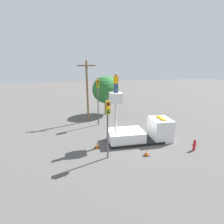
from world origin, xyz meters
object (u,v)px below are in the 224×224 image
at_px(traffic_cone_rear, 97,145).
at_px(traffic_cone_curbside, 147,153).
at_px(bucket_truck, 141,132).
at_px(traffic_light_across, 98,93).
at_px(worker, 116,83).
at_px(traffic_light_pole, 108,117).
at_px(utility_pole, 87,90).
at_px(tree_left_bg, 106,90).
at_px(fire_hydrant, 194,145).

xyz_separation_m(traffic_cone_rear, traffic_cone_curbside, (3.97, -2.19, -0.00)).
bearing_deg(bucket_truck, traffic_light_across, 123.68).
distance_m(worker, traffic_light_pole, 3.76).
distance_m(traffic_cone_rear, utility_pole, 8.82).
height_order(traffic_light_across, traffic_cone_rear, traffic_light_across).
relative_size(traffic_light_across, tree_left_bg, 1.02).
bearing_deg(traffic_cone_curbside, traffic_light_pole, 177.07).
bearing_deg(fire_hydrant, bucket_truck, 144.84).
height_order(bucket_truck, traffic_cone_curbside, bucket_truck).
height_order(traffic_light_pole, tree_left_bg, tree_left_bg).
xyz_separation_m(fire_hydrant, traffic_cone_curbside, (-4.55, -0.04, -0.24)).
bearing_deg(traffic_cone_curbside, traffic_cone_rear, 151.05).
relative_size(traffic_light_pole, traffic_light_across, 0.86).
bearing_deg(bucket_truck, traffic_cone_rear, -171.52).
distance_m(traffic_light_pole, tree_left_bg, 13.04).
bearing_deg(worker, fire_hydrant, -23.13).
height_order(traffic_light_pole, traffic_light_across, traffic_light_across).
relative_size(traffic_light_pole, traffic_cone_curbside, 8.66).
relative_size(bucket_truck, traffic_cone_rear, 10.89).
height_order(worker, traffic_light_pole, worker).
distance_m(worker, traffic_cone_rear, 5.95).
bearing_deg(tree_left_bg, worker, -94.04).
bearing_deg(tree_left_bg, utility_pole, -133.64).
xyz_separation_m(worker, traffic_cone_rear, (-1.90, -0.67, -5.59)).
bearing_deg(traffic_cone_rear, traffic_light_pole, -71.57).
bearing_deg(utility_pole, fire_hydrant, -48.80).
distance_m(bucket_truck, traffic_light_across, 7.23).
bearing_deg(worker, utility_pole, 106.65).
xyz_separation_m(worker, tree_left_bg, (0.72, 10.20, -2.12)).
relative_size(traffic_light_pole, tree_left_bg, 0.87).
relative_size(bucket_truck, fire_hydrant, 6.13).
bearing_deg(traffic_light_pole, traffic_cone_rear, 108.43).
bearing_deg(bucket_truck, utility_pole, 123.48).
bearing_deg(utility_pole, tree_left_bg, 46.36).
bearing_deg(bucket_truck, tree_left_bg, 100.47).
xyz_separation_m(traffic_cone_rear, tree_left_bg, (2.62, 10.87, 3.47)).
distance_m(traffic_cone_curbside, tree_left_bg, 13.59).
relative_size(worker, traffic_cone_curbside, 3.01).
xyz_separation_m(traffic_light_across, utility_pole, (-1.15, 1.78, 0.14)).
bearing_deg(utility_pole, traffic_light_across, -57.13).
relative_size(traffic_cone_rear, tree_left_bg, 0.10).
height_order(tree_left_bg, utility_pole, utility_pole).
distance_m(traffic_light_across, traffic_cone_curbside, 9.62).
bearing_deg(tree_left_bg, traffic_light_across, -109.71).
height_order(traffic_cone_curbside, tree_left_bg, tree_left_bg).
height_order(worker, utility_pole, utility_pole).
bearing_deg(traffic_light_pole, worker, 65.56).
bearing_deg(bucket_truck, worker, 180.00).
bearing_deg(tree_left_bg, fire_hydrant, -65.64).
distance_m(fire_hydrant, tree_left_bg, 14.66).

